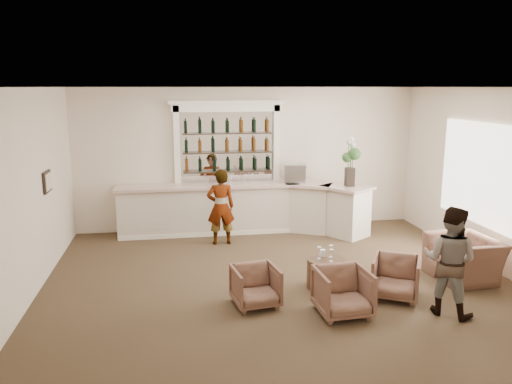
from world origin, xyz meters
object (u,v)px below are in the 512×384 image
(armchair_right, at_px, (396,277))
(flower_vase, at_px, (350,159))
(armchair_center, at_px, (343,292))
(bar_counter, at_px, (245,208))
(armchair_left, at_px, (256,286))
(cocktail_table, at_px, (326,273))
(guest, at_px, (450,261))
(espresso_machine, at_px, (295,173))
(armchair_far, at_px, (464,258))
(sommelier, at_px, (221,207))

(armchair_right, height_order, flower_vase, flower_vase)
(armchair_center, relative_size, flower_vase, 0.71)
(bar_counter, xyz_separation_m, armchair_left, (-0.39, -3.92, -0.26))
(armchair_right, bearing_deg, bar_counter, 143.85)
(bar_counter, xyz_separation_m, cocktail_table, (0.88, -3.43, -0.32))
(bar_counter, bearing_deg, armchair_center, -79.53)
(cocktail_table, height_order, flower_vase, flower_vase)
(flower_vase, bearing_deg, armchair_right, -96.93)
(guest, bearing_deg, cocktail_table, 6.74)
(cocktail_table, height_order, espresso_machine, espresso_machine)
(armchair_left, bearing_deg, bar_counter, 75.81)
(bar_counter, xyz_separation_m, guest, (2.36, -4.65, 0.24))
(guest, height_order, flower_vase, flower_vase)
(guest, height_order, armchair_far, guest)
(bar_counter, relative_size, armchair_left, 8.32)
(armchair_center, height_order, armchair_far, armchair_far)
(guest, bearing_deg, armchair_far, -83.57)
(armchair_center, height_order, armchair_right, armchair_center)
(armchair_far, relative_size, espresso_machine, 2.35)
(cocktail_table, height_order, armchair_right, armchair_right)
(bar_counter, bearing_deg, armchair_far, -45.33)
(cocktail_table, distance_m, armchair_far, 2.51)
(cocktail_table, xyz_separation_m, guest, (1.48, -1.22, 0.57))
(bar_counter, distance_m, guest, 5.22)
(sommelier, bearing_deg, bar_counter, -131.60)
(bar_counter, relative_size, sommelier, 3.53)
(espresso_machine, bearing_deg, sommelier, -143.75)
(bar_counter, bearing_deg, armchair_right, -64.99)
(guest, relative_size, armchair_right, 2.22)
(armchair_left, relative_size, armchair_far, 0.61)
(guest, bearing_deg, armchair_left, 31.52)
(espresso_machine, bearing_deg, armchair_left, -99.09)
(armchair_left, distance_m, flower_vase, 4.50)
(bar_counter, height_order, cocktail_table, bar_counter)
(armchair_left, relative_size, armchair_center, 0.89)
(bar_counter, bearing_deg, sommelier, -129.65)
(armchair_far, height_order, espresso_machine, espresso_machine)
(cocktail_table, bearing_deg, flower_vase, 63.80)
(espresso_machine, distance_m, flower_vase, 1.33)
(cocktail_table, bearing_deg, armchair_far, 0.14)
(sommelier, xyz_separation_m, armchair_right, (2.48, -3.24, -0.48))
(armchair_far, xyz_separation_m, flower_vase, (-1.11, 2.82, 1.39))
(armchair_left, distance_m, armchair_center, 1.32)
(armchair_center, distance_m, flower_vase, 4.34)
(bar_counter, bearing_deg, guest, -63.10)
(bar_counter, height_order, armchair_right, bar_counter)
(armchair_left, height_order, espresso_machine, espresso_machine)
(armchair_right, bearing_deg, flower_vase, 111.91)
(sommelier, bearing_deg, cocktail_table, 117.28)
(armchair_left, xyz_separation_m, armchair_right, (2.25, -0.07, 0.02))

